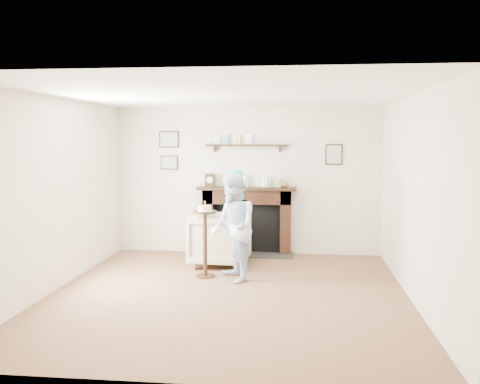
% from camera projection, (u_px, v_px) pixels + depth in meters
% --- Properties ---
extents(ground, '(5.00, 5.00, 0.00)m').
position_uv_depth(ground, '(228.00, 294.00, 6.76)').
color(ground, brown).
rests_on(ground, ground).
extents(room_shell, '(4.54, 5.02, 2.52)m').
position_uv_depth(room_shell, '(234.00, 163.00, 7.28)').
color(room_shell, beige).
rests_on(room_shell, ground).
extents(armchair, '(0.93, 0.91, 0.81)m').
position_uv_depth(armchair, '(221.00, 265.00, 8.31)').
color(armchair, tan).
rests_on(armchair, ground).
extents(man, '(0.81, 0.89, 1.50)m').
position_uv_depth(man, '(233.00, 281.00, 7.41)').
color(man, '#A5B3CE').
rests_on(man, ground).
extents(woman, '(0.44, 0.59, 1.48)m').
position_uv_depth(woman, '(238.00, 261.00, 8.56)').
color(woman, '#1FB5A5').
rests_on(woman, ground).
extents(pedestal_table, '(0.34, 0.34, 1.09)m').
position_uv_depth(pedestal_table, '(205.00, 230.00, 7.56)').
color(pedestal_table, black).
rests_on(pedestal_table, ground).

